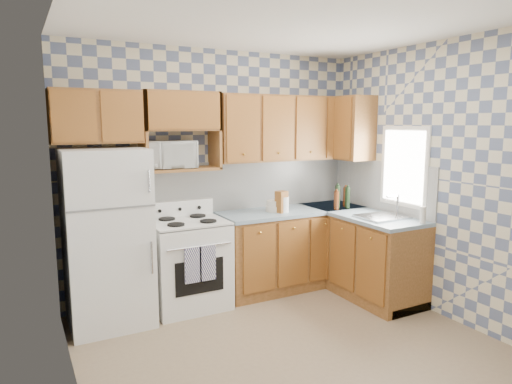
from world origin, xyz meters
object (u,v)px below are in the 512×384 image
electric_kettle (283,204)px  refrigerator (107,238)px  microwave (169,154)px  stove_body (188,265)px

electric_kettle → refrigerator: bearing=178.2°
microwave → electric_kettle: 1.36m
stove_body → microwave: bearing=122.9°
stove_body → microwave: (-0.11, 0.18, 1.14)m
stove_body → refrigerator: bearing=-178.2°
microwave → stove_body: bearing=-54.5°
refrigerator → stove_body: size_ratio=1.87×
stove_body → microwave: microwave is taller
microwave → refrigerator: bearing=-161.0°
refrigerator → stove_body: bearing=1.8°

